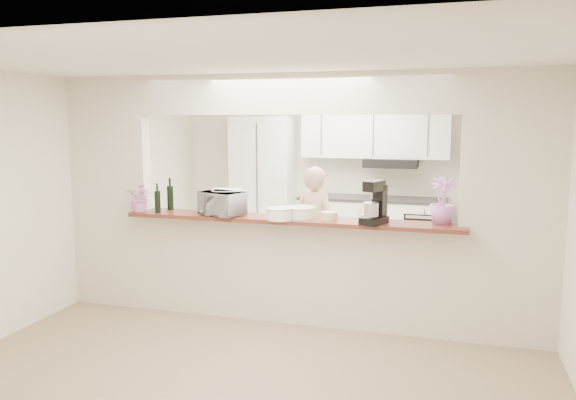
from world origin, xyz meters
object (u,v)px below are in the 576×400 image
at_px(refrigerator, 490,209).
at_px(toaster_oven, 222,204).
at_px(stand_mixer, 375,204).
at_px(person, 315,229).

height_order(refrigerator, toaster_oven, refrigerator).
bearing_deg(stand_mixer, refrigerator, 66.80).
xyz_separation_m(stand_mixer, person, (-0.88, 1.29, -0.53)).
xyz_separation_m(refrigerator, toaster_oven, (-2.75, -2.75, 0.36)).
xyz_separation_m(refrigerator, stand_mixer, (-1.19, -2.79, 0.42)).
distance_m(toaster_oven, person, 1.49).
height_order(refrigerator, person, refrigerator).
bearing_deg(refrigerator, stand_mixer, -113.20).
bearing_deg(toaster_oven, stand_mixer, 19.01).
height_order(toaster_oven, person, person).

